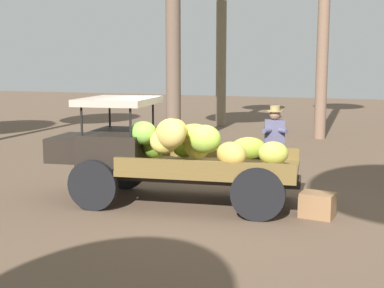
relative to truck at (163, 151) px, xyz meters
The scene contains 5 objects.
ground_plane 1.17m from the truck, 140.41° to the right, with size 60.00×60.00×0.00m, color brown.
truck is the anchor object (origin of this frame).
farmer 2.57m from the truck, 127.20° to the right, with size 0.54×0.50×1.65m.
wooden_crate 2.82m from the truck, behind, with size 0.53×0.40×0.41m, color olive.
loose_banana_bunch 2.62m from the truck, 83.59° to the right, with size 0.49×0.41×0.37m, color gold.
Camera 1 is at (-3.31, 8.90, 2.49)m, focal length 49.56 mm.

